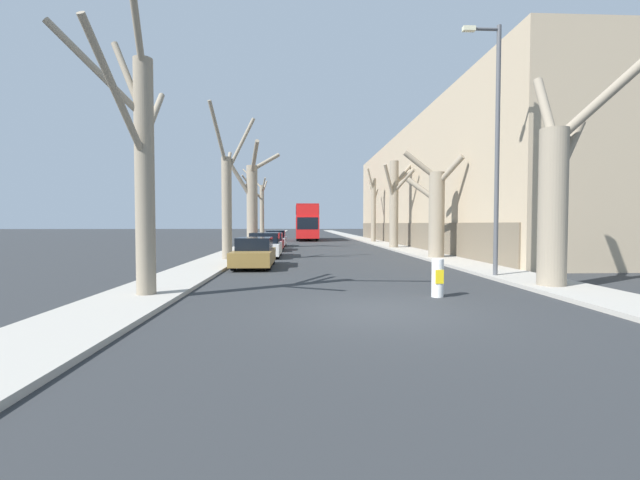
# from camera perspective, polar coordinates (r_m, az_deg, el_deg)

# --- Properties ---
(ground_plane) EXTENTS (300.00, 300.00, 0.00)m
(ground_plane) POSITION_cam_1_polar(r_m,az_deg,el_deg) (9.94, 7.95, -9.41)
(ground_plane) COLOR #2B2D30
(sidewalk_left) EXTENTS (2.23, 120.00, 0.12)m
(sidewalk_left) POSITION_cam_1_polar(r_m,az_deg,el_deg) (59.75, -6.87, 0.34)
(sidewalk_left) COLOR #A39E93
(sidewalk_left) RESTS_ON ground
(sidewalk_right) EXTENTS (2.23, 120.00, 0.12)m
(sidewalk_right) POSITION_cam_1_polar(r_m,az_deg,el_deg) (60.12, 4.81, 0.36)
(sidewalk_right) COLOR #A39E93
(sidewalk_right) RESTS_ON ground
(building_facade_right) EXTENTS (10.08, 43.60, 10.22)m
(building_facade_right) POSITION_cam_1_polar(r_m,az_deg,el_deg) (40.97, 17.38, 6.45)
(building_facade_right) COLOR tan
(building_facade_right) RESTS_ON ground
(street_tree_left_0) EXTENTS (2.36, 4.56, 9.14)m
(street_tree_left_0) POSITION_cam_1_polar(r_m,az_deg,el_deg) (12.29, -22.81, 10.40)
(street_tree_left_0) COLOR gray
(street_tree_left_0) RESTS_ON ground
(street_tree_left_1) EXTENTS (2.13, 3.05, 8.02)m
(street_tree_left_1) POSITION_cam_1_polar(r_m,az_deg,el_deg) (23.15, -12.28, 5.34)
(street_tree_left_1) COLOR gray
(street_tree_left_1) RESTS_ON ground
(street_tree_left_2) EXTENTS (4.28, 4.10, 8.23)m
(street_tree_left_2) POSITION_cam_1_polar(r_m,az_deg,el_deg) (34.91, -9.04, 5.17)
(street_tree_left_2) COLOR gray
(street_tree_left_2) RESTS_ON ground
(street_tree_left_3) EXTENTS (2.92, 4.03, 8.19)m
(street_tree_left_3) POSITION_cam_1_polar(r_m,az_deg,el_deg) (47.24, -7.92, 4.30)
(street_tree_left_3) COLOR gray
(street_tree_left_3) RESTS_ON ground
(street_tree_right_0) EXTENTS (2.74, 2.30, 6.82)m
(street_tree_right_0) POSITION_cam_1_polar(r_m,az_deg,el_deg) (14.84, 28.97, 5.34)
(street_tree_right_0) COLOR gray
(street_tree_right_0) RESTS_ON ground
(street_tree_right_1) EXTENTS (3.00, 2.58, 6.10)m
(street_tree_right_1) POSITION_cam_1_polar(r_m,az_deg,el_deg) (24.87, 15.17, 3.88)
(street_tree_right_1) COLOR gray
(street_tree_right_1) RESTS_ON ground
(street_tree_right_2) EXTENTS (4.06, 3.53, 7.42)m
(street_tree_right_2) POSITION_cam_1_polar(r_m,az_deg,el_deg) (34.41, 10.04, 5.32)
(street_tree_right_2) COLOR gray
(street_tree_right_2) RESTS_ON ground
(street_tree_right_3) EXTENTS (1.53, 2.64, 7.66)m
(street_tree_right_3) POSITION_cam_1_polar(r_m,az_deg,el_deg) (45.11, 7.11, 4.26)
(street_tree_right_3) COLOR gray
(street_tree_right_3) RESTS_ON ground
(double_decker_bus) EXTENTS (2.58, 10.34, 4.19)m
(double_decker_bus) POSITION_cam_1_polar(r_m,az_deg,el_deg) (51.64, -1.76, 2.63)
(double_decker_bus) COLOR red
(double_decker_bus) RESTS_ON ground
(parked_car_0) EXTENTS (1.73, 4.39, 1.35)m
(parked_car_0) POSITION_cam_1_polar(r_m,az_deg,el_deg) (19.83, -8.76, -1.73)
(parked_car_0) COLOR olive
(parked_car_0) RESTS_ON ground
(parked_car_1) EXTENTS (1.89, 4.48, 1.45)m
(parked_car_1) POSITION_cam_1_polar(r_m,az_deg,el_deg) (25.78, -7.37, -0.73)
(parked_car_1) COLOR silver
(parked_car_1) RESTS_ON ground
(parked_car_2) EXTENTS (1.74, 4.51, 1.31)m
(parked_car_2) POSITION_cam_1_polar(r_m,az_deg,el_deg) (32.02, -6.47, -0.27)
(parked_car_2) COLOR maroon
(parked_car_2) RESTS_ON ground
(parked_car_3) EXTENTS (1.77, 4.29, 1.39)m
(parked_car_3) POSITION_cam_1_polar(r_m,az_deg,el_deg) (37.56, -5.92, 0.15)
(parked_car_3) COLOR #9EA3AD
(parked_car_3) RESTS_ON ground
(lamp_post) EXTENTS (1.40, 0.20, 9.08)m
(lamp_post) POSITION_cam_1_polar(r_m,az_deg,el_deg) (17.02, 22.30, 12.23)
(lamp_post) COLOR #4C4F54
(lamp_post) RESTS_ON ground
(traffic_bollard) EXTENTS (0.32, 0.33, 1.04)m
(traffic_bollard) POSITION_cam_1_polar(r_m,az_deg,el_deg) (12.08, 15.41, -4.90)
(traffic_bollard) COLOR white
(traffic_bollard) RESTS_ON ground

